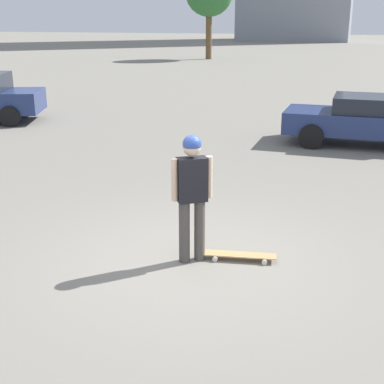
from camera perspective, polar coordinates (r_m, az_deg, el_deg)
The scene contains 4 objects.
ground_plane at distance 7.48m, azimuth 0.00°, elevation -7.28°, with size 220.00×220.00×0.00m, color gray.
person at distance 7.09m, azimuth 0.00°, elevation 0.35°, with size 0.38×0.48×1.77m.
skateboard at distance 7.49m, azimuth 5.15°, elevation -6.73°, with size 0.36×1.01×0.09m.
car_parked_near at distance 14.78m, azimuth 18.08°, elevation 7.38°, with size 1.96×4.14×1.29m.
Camera 1 is at (6.46, 1.99, 3.20)m, focal length 50.00 mm.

